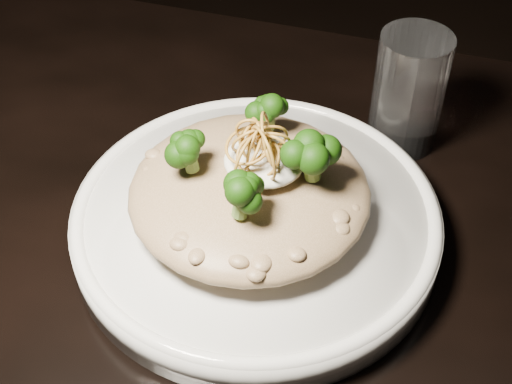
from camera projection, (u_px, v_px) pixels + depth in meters
The scene contains 7 objects.
table at pixel (261, 333), 0.67m from camera, with size 1.10×0.80×0.75m.
plate at pixel (256, 223), 0.64m from camera, with size 0.32×0.32×0.03m, color white.
risotto at pixel (249, 192), 0.61m from camera, with size 0.21×0.21×0.05m, color brown.
broccoli at pixel (253, 139), 0.58m from camera, with size 0.16×0.16×0.06m, color black, non-canonical shape.
cheese at pixel (264, 160), 0.59m from camera, with size 0.07×0.07×0.02m, color silver.
shallots at pixel (264, 134), 0.56m from camera, with size 0.07×0.07×0.04m, color brown, non-canonical shape.
drinking_glass at pixel (409, 92), 0.70m from camera, with size 0.07×0.07×0.12m, color white.
Camera 1 is at (0.11, -0.37, 1.23)m, focal length 50.00 mm.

